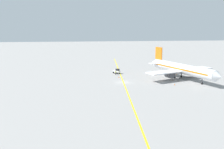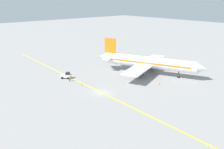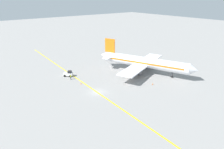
# 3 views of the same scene
# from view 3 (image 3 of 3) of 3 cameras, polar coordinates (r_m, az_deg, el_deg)

# --- Properties ---
(ground_plane) EXTENTS (400.00, 400.00, 0.00)m
(ground_plane) POSITION_cam_3_polar(r_m,az_deg,el_deg) (61.44, -3.87, -4.68)
(ground_plane) COLOR gray
(apron_yellow_centreline) EXTENTS (8.01, 119.78, 0.01)m
(apron_yellow_centreline) POSITION_cam_3_polar(r_m,az_deg,el_deg) (61.43, -3.87, -4.68)
(apron_yellow_centreline) COLOR yellow
(apron_yellow_centreline) RESTS_ON ground
(airplane_at_gate) EXTENTS (27.91, 34.05, 10.60)m
(airplane_at_gate) POSITION_cam_3_polar(r_m,az_deg,el_deg) (76.09, 8.33, 3.15)
(airplane_at_gate) COLOR white
(airplane_at_gate) RESTS_ON ground
(baggage_tug_white) EXTENTS (3.09, 3.25, 2.11)m
(baggage_tug_white) POSITION_cam_3_polar(r_m,az_deg,el_deg) (74.11, -11.30, 0.20)
(baggage_tug_white) COLOR white
(baggage_tug_white) RESTS_ON ground
(ground_crew_worker) EXTENTS (0.42, 0.46, 1.68)m
(ground_crew_worker) POSITION_cam_3_polar(r_m,az_deg,el_deg) (71.24, -10.74, -0.59)
(ground_crew_worker) COLOR #23232D
(ground_crew_worker) RESTS_ON ground
(traffic_cone_near_nose) EXTENTS (0.32, 0.32, 0.55)m
(traffic_cone_near_nose) POSITION_cam_3_polar(r_m,az_deg,el_deg) (67.35, 10.59, -2.42)
(traffic_cone_near_nose) COLOR orange
(traffic_cone_near_nose) RESTS_ON ground
(traffic_cone_mid_apron) EXTENTS (0.32, 0.32, 0.55)m
(traffic_cone_mid_apron) POSITION_cam_3_polar(r_m,az_deg,el_deg) (82.53, 5.13, 2.16)
(traffic_cone_mid_apron) COLOR orange
(traffic_cone_mid_apron) RESTS_ON ground
(traffic_cone_by_wingtip) EXTENTS (0.32, 0.32, 0.55)m
(traffic_cone_by_wingtip) POSITION_cam_3_polar(r_m,az_deg,el_deg) (67.23, -8.10, -2.31)
(traffic_cone_by_wingtip) COLOR orange
(traffic_cone_by_wingtip) RESTS_ON ground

